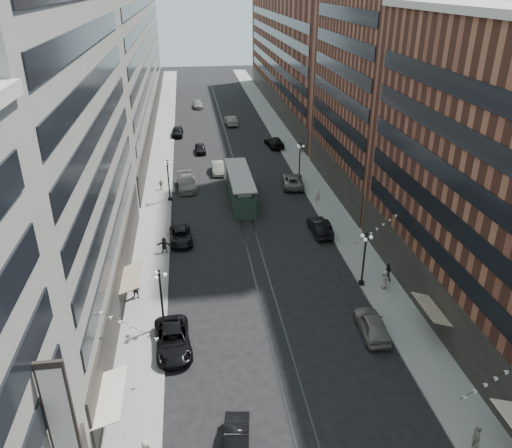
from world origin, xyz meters
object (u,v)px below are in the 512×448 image
pedestrian_2 (136,290)px  car_10 (320,227)px  lamppost_sw_mid (168,179)px  lamppost_se_far (364,257)px  car_13 (200,148)px  car_11 (293,181)px  car_14 (231,121)px  car_8 (186,183)px  pedestrian_4 (477,438)px  pedestrian_extra_0 (384,279)px  pedestrian_7 (387,272)px  car_12 (274,142)px  pedestrian_5 (164,245)px  streetcar (240,188)px  car_4 (372,325)px  car_extra_0 (198,104)px  lamppost_sw_far (161,297)px  pedestrian_9 (303,148)px  car_7 (181,236)px  car_2 (173,340)px  car_9 (177,131)px  lamppost_se_mid (300,160)px  car_5 (236,443)px  pedestrian_8 (317,195)px  car_extra_1 (218,168)px  pedestrian_6 (161,184)px

pedestrian_2 → car_10: 22.42m
lamppost_sw_mid → car_10: (17.17, -11.90, -2.23)m
lamppost_se_far → car_13: size_ratio=1.27×
car_11 → car_14: size_ratio=1.11×
lamppost_sw_mid → pedestrian_2: lamppost_sw_mid is taller
car_8 → car_11: car_8 is taller
pedestrian_4 → car_8: bearing=39.4°
pedestrian_extra_0 → car_13: bearing=-133.3°
lamppost_se_far → pedestrian_7: lamppost_se_far is taller
car_10 → car_13: (-12.47, 31.95, -0.13)m
car_12 → pedestrian_5: bearing=56.5°
streetcar → pedestrian_4: (10.05, -41.09, -0.55)m
car_8 → pedestrian_extra_0: 33.20m
lamppost_sw_mid → car_8: size_ratio=0.91×
car_4 → car_extra_0: (-11.56, 83.30, -0.11)m
car_8 → lamppost_sw_far: bearing=-98.1°
pedestrian_9 → car_13: bearing=155.5°
car_extra_0 → car_7: bearing=-94.8°
car_2 → car_10: 24.21m
streetcar → car_14: size_ratio=2.39×
car_8 → car_9: car_8 is taller
car_9 → car_11: bearing=-57.3°
lamppost_se_far → car_8: (-16.17, 27.04, -2.21)m
lamppost_se_mid → car_5: 47.06m
car_8 → pedestrian_5: size_ratio=3.51×
car_9 → car_12: bearing=-26.3°
car_2 → pedestrian_9: 51.64m
lamppost_se_far → car_7: 20.48m
pedestrian_7 → pedestrian_8: 19.60m
pedestrian_8 → pedestrian_extra_0: pedestrian_8 is taller
lamppost_se_mid → car_extra_1: 12.60m
car_7 → lamppost_sw_far: bearing=-99.5°
car_4 → car_5: car_4 is taller
car_2 → pedestrian_5: (-1.11, 15.53, 0.20)m
car_4 → car_9: bearing=-72.2°
car_8 → pedestrian_6: 3.48m
lamppost_se_mid → car_7: size_ratio=1.09×
car_9 → pedestrian_8: pedestrian_8 is taller
car_7 → pedestrian_9: pedestrian_9 is taller
streetcar → car_9: streetcar is taller
lamppost_sw_far → car_extra_0: bearing=86.2°
pedestrian_8 → pedestrian_9: 20.78m
car_5 → car_8: 44.08m
lamppost_sw_far → car_13: 47.35m
car_11 → car_extra_0: car_11 is taller
car_12 → pedestrian_9: size_ratio=3.71×
car_14 → car_extra_0: bearing=-74.9°
lamppost_sw_mid → car_14: size_ratio=1.01×
car_10 → car_12: car_10 is taller
pedestrian_2 → car_9: 53.34m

